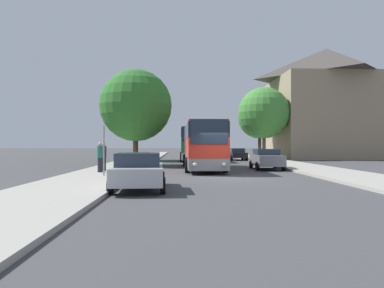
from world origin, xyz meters
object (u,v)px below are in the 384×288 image
bus_middle (193,144)px  tree_left_near (136,105)px  tree_left_far (135,109)px  parked_car_left_curb (139,170)px  bus_stop_sign (104,144)px  pedestrian_waiting_far (100,157)px  tree_right_mid (264,113)px  bus_front (203,145)px  parked_car_right_near (266,159)px  tree_right_near (260,117)px  parked_car_right_far (237,154)px  pedestrian_waiting_near (104,156)px

bus_middle → tree_left_near: tree_left_near is taller
tree_left_far → parked_car_left_curb: bearing=-82.8°
bus_stop_sign → pedestrian_waiting_far: bearing=106.5°
bus_middle → pedestrian_waiting_far: bus_middle is taller
parked_car_left_curb → tree_right_mid: (11.68, 29.09, 4.78)m
bus_middle → tree_left_near: size_ratio=1.37×
parked_car_left_curb → tree_left_far: tree_left_far is taller
bus_front → tree_right_mid: (8.37, 17.01, 3.79)m
parked_car_right_near → tree_right_near: size_ratio=0.52×
parked_car_right_near → tree_right_mid: bearing=-100.9°
parked_car_right_far → tree_left_far: 12.70m
parked_car_right_near → parked_car_right_far: 15.85m
pedestrian_waiting_far → bus_front: bearing=33.5°
tree_right_near → bus_middle: bearing=-141.2°
parked_car_left_curb → pedestrian_waiting_far: bearing=109.6°
parked_car_left_curb → bus_middle: bearing=80.3°
parked_car_left_curb → bus_stop_sign: 5.81m
pedestrian_waiting_near → tree_left_near: (1.04, 8.47, 4.10)m
bus_stop_sign → pedestrian_waiting_near: 3.69m
tree_left_far → tree_right_near: 16.96m
parked_car_left_curb → pedestrian_waiting_near: 9.27m
parked_car_right_far → pedestrian_waiting_near: pedestrian_waiting_near is taller
parked_car_left_curb → tree_left_near: tree_left_near is taller
pedestrian_waiting_far → tree_right_near: size_ratio=0.22×
parked_car_right_far → tree_left_near: size_ratio=0.51×
bus_middle → tree_right_mid: size_ratio=1.31×
pedestrian_waiting_far → tree_left_near: tree_left_near is taller
bus_front → pedestrian_waiting_near: 7.34m
pedestrian_waiting_near → tree_right_mid: (14.85, 20.38, 4.50)m
bus_front → bus_middle: (-0.22, 14.38, 0.13)m
bus_front → tree_left_far: 16.78m
tree_left_far → tree_right_mid: (15.08, 2.17, -0.25)m
bus_middle → bus_stop_sign: 22.00m
parked_car_right_near → parked_car_left_curb: bearing=57.3°
parked_car_right_far → tree_right_mid: (3.47, 1.50, 4.84)m
tree_left_near → tree_left_far: size_ratio=0.90×
pedestrian_waiting_near → tree_right_near: bearing=54.8°
tree_left_far → pedestrian_waiting_far: bearing=-89.2°
parked_car_right_near → tree_right_mid: size_ratio=0.50×
bus_middle → tree_left_far: 7.60m
parked_car_right_far → tree_left_far: size_ratio=0.46×
pedestrian_waiting_near → tree_left_far: (-0.23, 18.21, 4.75)m
parked_car_left_curb → tree_right_near: (12.13, 33.73, 4.62)m
parked_car_right_near → tree_right_near: tree_right_near is taller
parked_car_left_curb → pedestrian_waiting_near: bearing=107.0°
parked_car_right_far → bus_stop_sign: bearing=62.9°
pedestrian_waiting_far → tree_left_far: size_ratio=0.20×
tree_left_near → bus_front: bearing=-43.1°
pedestrian_waiting_near → parked_car_right_far: bearing=55.2°
bus_front → tree_right_near: (8.82, 21.64, 3.63)m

